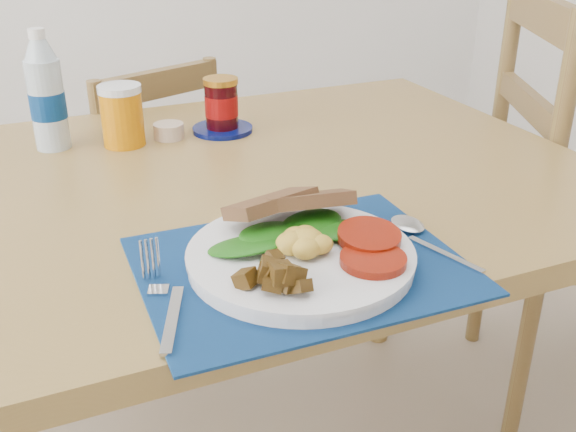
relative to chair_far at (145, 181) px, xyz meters
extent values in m
cube|color=brown|center=(-0.04, -0.60, 0.21)|extent=(1.40, 0.90, 0.04)
cylinder|color=brown|center=(0.60, -0.21, -0.16)|extent=(0.06, 0.06, 0.71)
cube|color=brown|center=(-0.02, 0.06, -0.14)|extent=(0.47, 0.46, 0.04)
cylinder|color=brown|center=(0.07, 0.25, -0.34)|extent=(0.03, 0.03, 0.36)
cylinder|color=brown|center=(-0.22, 0.14, -0.34)|extent=(0.03, 0.03, 0.36)
cylinder|color=brown|center=(0.17, -0.02, -0.34)|extent=(0.03, 0.03, 0.36)
cylinder|color=brown|center=(-0.12, -0.13, -0.34)|extent=(0.03, 0.03, 0.36)
cube|color=brown|center=(0.03, -0.09, 0.27)|extent=(0.32, 0.14, 0.42)
cylinder|color=brown|center=(0.69, -0.68, -0.30)|extent=(0.04, 0.04, 0.44)
cylinder|color=brown|center=(0.85, -0.32, -0.30)|extent=(0.04, 0.04, 0.44)
cube|color=brown|center=(0.76, -0.50, 0.44)|extent=(0.20, 0.39, 0.51)
cube|color=black|center=(0.02, -0.92, 0.24)|extent=(0.41, 0.32, 0.00)
cylinder|color=silver|center=(0.02, -0.92, 0.25)|extent=(0.29, 0.29, 0.02)
ellipsoid|color=gold|center=(0.02, -0.93, 0.27)|extent=(0.07, 0.06, 0.03)
cylinder|color=#9C2505|center=(0.09, -0.97, 0.26)|extent=(0.08, 0.08, 0.01)
ellipsoid|color=#0C4208|center=(0.03, -0.88, 0.26)|extent=(0.15, 0.09, 0.01)
cube|color=brown|center=(0.04, -0.84, 0.29)|extent=(0.12, 0.08, 0.04)
cube|color=#B2B5BA|center=(-0.17, -0.98, 0.24)|extent=(0.06, 0.12, 0.00)
cube|color=#B2B5BA|center=(-0.17, -0.89, 0.24)|extent=(0.05, 0.07, 0.00)
cube|color=#B2B5BA|center=(0.20, -0.98, 0.24)|extent=(0.04, 0.12, 0.00)
ellipsoid|color=#B2B5BA|center=(0.20, -0.89, 0.24)|extent=(0.04, 0.06, 0.01)
cylinder|color=#ADBFCC|center=(-0.22, -0.34, 0.31)|extent=(0.06, 0.06, 0.16)
cylinder|color=navy|center=(-0.22, -0.34, 0.31)|extent=(0.06, 0.06, 0.05)
cone|color=#ADBFCC|center=(-0.22, -0.34, 0.42)|extent=(0.06, 0.06, 0.04)
cylinder|color=white|center=(-0.22, -0.34, 0.44)|extent=(0.03, 0.03, 0.02)
cylinder|color=#CE7405|center=(-0.10, -0.37, 0.29)|extent=(0.08, 0.08, 0.11)
cylinder|color=#C8AD92|center=(-0.01, -0.37, 0.25)|extent=(0.06, 0.06, 0.03)
cylinder|color=#040E4F|center=(0.10, -0.37, 0.24)|extent=(0.12, 0.12, 0.01)
cylinder|color=black|center=(0.10, -0.37, 0.29)|extent=(0.06, 0.06, 0.09)
cylinder|color=maroon|center=(0.10, -0.37, 0.29)|extent=(0.07, 0.07, 0.04)
cylinder|color=#C38120|center=(0.10, -0.37, 0.34)|extent=(0.07, 0.07, 0.01)
camera|label=1|loc=(-0.29, -1.60, 0.66)|focal=42.00mm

